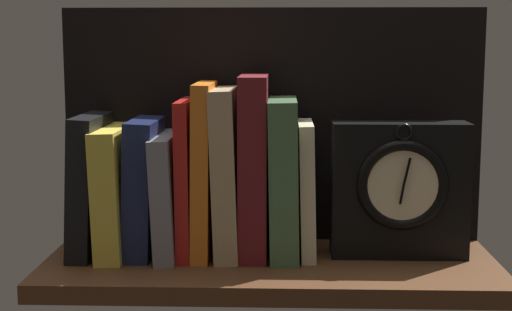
{
  "coord_description": "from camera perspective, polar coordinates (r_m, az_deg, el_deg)",
  "views": [
    {
      "loc": [
        1.55,
        -104.84,
        30.35
      ],
      "look_at": [
        -2.16,
        3.29,
        14.33
      ],
      "focal_mm": 54.04,
      "sensor_mm": 36.0,
      "label": 1
    }
  ],
  "objects": [
    {
      "name": "framed_clock",
      "position": [
        1.11,
        10.56,
        -2.44
      ],
      "size": [
        19.15,
        7.56,
        19.34
      ],
      "color": "black",
      "rests_on": "ground_plane"
    },
    {
      "name": "book_navy_bierce",
      "position": [
        1.12,
        -8.31,
        -2.3
      ],
      "size": [
        4.55,
        13.63,
        19.54
      ],
      "primitive_type": "cube",
      "rotation": [
        0.0,
        0.04,
        0.0
      ],
      "color": "#192147",
      "rests_on": "ground_plane"
    },
    {
      "name": "book_maroon_dawkins",
      "position": [
        1.1,
        -0.17,
        -0.77
      ],
      "size": [
        3.96,
        13.64,
        25.68
      ],
      "primitive_type": "cube",
      "rotation": [
        0.0,
        -0.0,
        0.0
      ],
      "color": "maroon",
      "rests_on": "ground_plane"
    },
    {
      "name": "book_gray_chess",
      "position": [
        1.11,
        -6.47,
        -2.87
      ],
      "size": [
        3.5,
        16.46,
        17.35
      ],
      "primitive_type": "cube",
      "rotation": [
        0.0,
        -0.04,
        0.0
      ],
      "color": "gray",
      "rests_on": "ground_plane"
    },
    {
      "name": "book_orange_pandolfini",
      "position": [
        1.1,
        -3.86,
        -1.02
      ],
      "size": [
        2.8,
        14.17,
        24.65
      ],
      "primitive_type": "cube",
      "rotation": [
        0.0,
        0.01,
        0.0
      ],
      "color": "orange",
      "rests_on": "ground_plane"
    },
    {
      "name": "back_panel",
      "position": [
        1.18,
        1.2,
        2.25
      ],
      "size": [
        63.33,
        1.2,
        35.4
      ],
      "primitive_type": "cube",
      "color": "black",
      "rests_on": "ground_plane"
    },
    {
      "name": "book_yellow_seinlanguage",
      "position": [
        1.13,
        -10.33,
        -2.56
      ],
      "size": [
        4.2,
        16.53,
        18.35
      ],
      "primitive_type": "cube",
      "rotation": [
        0.0,
        -0.03,
        0.0
      ],
      "color": "gold",
      "rests_on": "ground_plane"
    },
    {
      "name": "ground_plane",
      "position": [
        1.1,
        1.08,
        -8.35
      ],
      "size": [
        63.33,
        25.51,
        2.5
      ],
      "primitive_type": "cube",
      "color": "#4C2D19"
    },
    {
      "name": "book_red_requiem",
      "position": [
        1.11,
        -5.13,
        -1.62
      ],
      "size": [
        2.05,
        13.91,
        22.25
      ],
      "primitive_type": "cube",
      "rotation": [
        0.0,
        -0.01,
        0.0
      ],
      "color": "red",
      "rests_on": "ground_plane"
    },
    {
      "name": "book_green_romantic",
      "position": [
        1.1,
        2.05,
        -1.63
      ],
      "size": [
        4.4,
        14.6,
        22.43
      ],
      "primitive_type": "cube",
      "rotation": [
        0.0,
        -0.02,
        0.0
      ],
      "color": "#476B44",
      "rests_on": "ground_plane"
    },
    {
      "name": "book_black_skeptic",
      "position": [
        1.13,
        -12.2,
        -2.1
      ],
      "size": [
        4.21,
        14.8,
        20.15
      ],
      "primitive_type": "cube",
      "rotation": [
        0.0,
        0.05,
        0.0
      ],
      "color": "black",
      "rests_on": "ground_plane"
    },
    {
      "name": "book_cream_twain",
      "position": [
        1.1,
        3.77,
        -2.48
      ],
      "size": [
        2.54,
        12.08,
        19.14
      ],
      "primitive_type": "cube",
      "rotation": [
        0.0,
        -0.03,
        0.0
      ],
      "color": "beige",
      "rests_on": "ground_plane"
    },
    {
      "name": "book_tan_shortstories",
      "position": [
        1.1,
        -2.21,
        -1.23
      ],
      "size": [
        4.09,
        14.51,
        23.93
      ],
      "primitive_type": "cube",
      "rotation": [
        0.0,
        -0.03,
        0.0
      ],
      "color": "tan",
      "rests_on": "ground_plane"
    }
  ]
}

